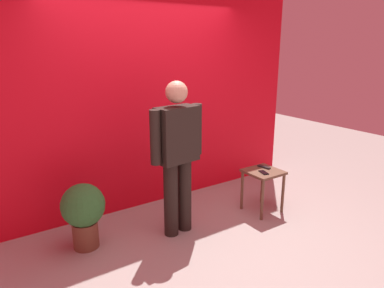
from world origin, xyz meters
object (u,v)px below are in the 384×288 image
object	(u,v)px
cell_phone	(264,172)
standing_person	(177,151)
potted_plant	(83,211)
tv_remote	(264,167)
side_table	(263,179)

from	to	relation	value
cell_phone	standing_person	bearing A→B (deg)	-173.58
potted_plant	standing_person	bearing A→B (deg)	-15.39
cell_phone	tv_remote	bearing A→B (deg)	61.18
tv_remote	potted_plant	size ratio (longest dim) A/B	0.25
tv_remote	potted_plant	xyz separation A→B (m)	(-2.17, 0.34, -0.13)
side_table	potted_plant	size ratio (longest dim) A/B	0.77
tv_remote	potted_plant	world-z (taller)	potted_plant
standing_person	cell_phone	bearing A→B (deg)	-10.93
tv_remote	standing_person	bearing A→B (deg)	165.74
standing_person	side_table	distance (m)	1.26
side_table	tv_remote	world-z (taller)	tv_remote
cell_phone	potted_plant	world-z (taller)	potted_plant
side_table	potted_plant	bearing A→B (deg)	168.80
side_table	tv_remote	size ratio (longest dim) A/B	3.13
standing_person	potted_plant	xyz separation A→B (m)	(-0.95, 0.26, -0.53)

